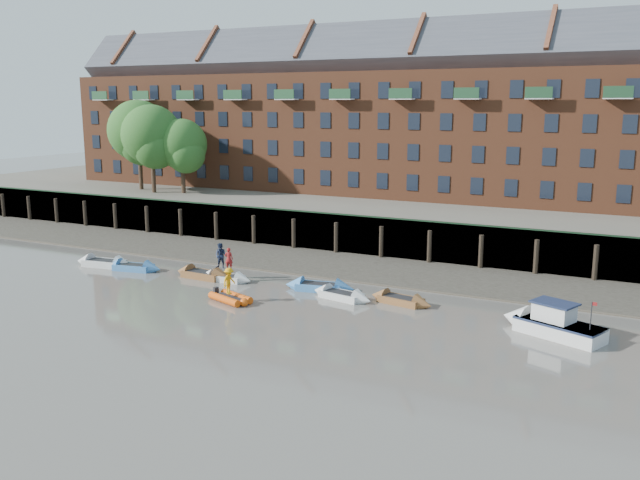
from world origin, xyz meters
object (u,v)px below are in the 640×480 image
Objects in this scene: rib_tender at (232,298)px; rowboat_5 at (342,295)px; person_rower_b at (221,256)px; rowboat_6 at (401,300)px; rowboat_3 at (225,278)px; person_rib_crew at (229,281)px; rowboat_4 at (319,287)px; rowboat_1 at (134,267)px; rowboat_0 at (104,263)px; rowboat_2 at (203,275)px; person_rower_a at (229,259)px; motor_launch at (544,322)px.

rowboat_5 is at bearing 51.55° from rib_tender.
rowboat_6 is at bearing -9.45° from person_rower_b.
person_rib_crew is (3.12, -4.09, 1.12)m from rowboat_3.
person_rower_b is at bearing 172.94° from rowboat_4.
person_rib_crew is at bearing -54.45° from rowboat_3.
person_rib_crew reaches higher than rowboat_6.
rowboat_4 is 6.31m from person_rib_crew.
rowboat_4 is at bearing -4.67° from rowboat_1.
rowboat_0 is 3.04× the size of person_rib_crew.
rowboat_2 is at bearing -177.12° from person_rower_b.
person_rib_crew is at bearing -139.61° from rowboat_4.
rowboat_0 is at bearing -14.90° from person_rower_a.
rowboat_1 is at bearing -14.09° from person_rower_a.
rowboat_1 is 0.97× the size of rowboat_2.
motor_launch reaches higher than rowboat_2.
person_rib_crew is (3.63, -4.35, -0.36)m from person_rower_b.
rowboat_4 is 2.95× the size of person_rib_crew.
person_rib_crew reaches higher than rowboat_2.
rowboat_6 is at bearing -15.02° from rowboat_4.
rowboat_4 reaches higher than rib_tender.
rowboat_1 is 1.02× the size of rowboat_5.
person_rower_b is at bearing -2.66° from rowboat_0.
motor_launch is at bearing -18.90° from rowboat_4.
motor_launch is 3.76× the size of person_rower_a.
rowboat_3 is at bearing 18.13° from motor_launch.
rowboat_6 is 10.78m from person_rib_crew.
person_rower_a is at bearing 17.93° from motor_launch.
rowboat_5 is at bearing -56.06° from person_rib_crew.
rowboat_6 is 13.48m from person_rower_b.
rowboat_3 is at bearing -167.88° from rowboat_6.
rowboat_0 is 23.63m from rowboat_6.
rowboat_4 is 1.08× the size of rowboat_5.
rowboat_1 is 0.78× the size of motor_launch.
person_rower_b is (10.22, 0.82, 1.45)m from rowboat_0.
person_rib_crew is (4.98, -4.05, 1.09)m from rowboat_2.
rowboat_0 is 1.15× the size of rowboat_6.
person_rower_b reaches higher than motor_launch.
rowboat_5 is (19.89, 0.16, -0.03)m from rowboat_0.
person_rower_a is 0.84m from person_rower_b.
motor_launch reaches higher than rowboat_0.
rowboat_4 is 2.44m from rowboat_5.
rowboat_6 reaches higher than rowboat_3.
rowboat_3 is at bearing 148.42° from rib_tender.
rowboat_3 is 1.42m from person_rower_a.
rowboat_5 is 6.95m from rib_tender.
rib_tender is 1.98× the size of person_rower_a.
person_rib_crew is at bearing 106.14° from person_rower_a.
rowboat_3 is at bearing 175.37° from rowboat_4.
rowboat_1 is 20.78m from rowboat_6.
rowboat_0 is 1.06× the size of rowboat_2.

